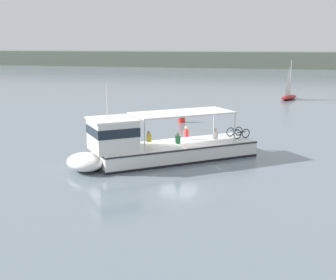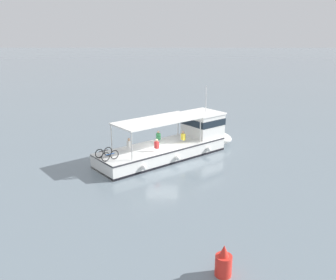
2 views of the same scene
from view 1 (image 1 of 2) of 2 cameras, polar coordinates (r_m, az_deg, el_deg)
ground_plane at (r=30.34m, az=1.42°, el=-2.13°), size 400.00×400.00×0.00m
distant_shoreline at (r=155.73m, az=12.60°, el=10.24°), size 400.00×28.00×5.13m
ferry_main at (r=28.62m, az=-1.85°, el=-0.93°), size 11.75×10.51×5.32m
sailboat_far_right at (r=63.90m, az=15.43°, el=5.60°), size 2.97×4.99×5.40m
channel_buoy at (r=43.46m, az=1.77°, el=3.06°), size 0.70×0.70×1.40m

